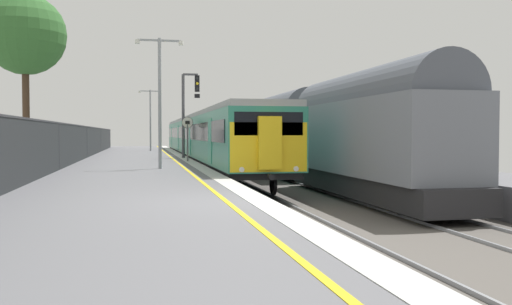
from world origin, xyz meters
The scene contains 8 objects.
ground centered at (2.64, 0.00, -0.61)m, with size 17.40×110.00×1.21m.
commuter_train_at_platform centered at (2.10, 26.55, 1.27)m, with size 2.83×40.82×3.81m.
freight_train_adjacent_track centered at (6.10, 13.77, 1.61)m, with size 2.60×25.32×4.77m.
signal_gantry centered at (0.62, 21.88, 3.21)m, with size 1.10×0.24×5.15m.
speed_limit_sign centered at (0.25, 17.57, 1.52)m, with size 0.59×0.08×2.37m.
platform_lamp_mid centered at (-1.38, 11.76, 3.25)m, with size 2.00×0.20×5.50m.
platform_lamp_far centered at (-1.38, 36.76, 3.14)m, with size 2.00×0.20×5.27m.
background_tree_left centered at (-8.52, 21.49, 6.93)m, with size 4.56×4.56×9.39m.
Camera 1 is at (-2.15, -11.75, 1.48)m, focal length 38.50 mm.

